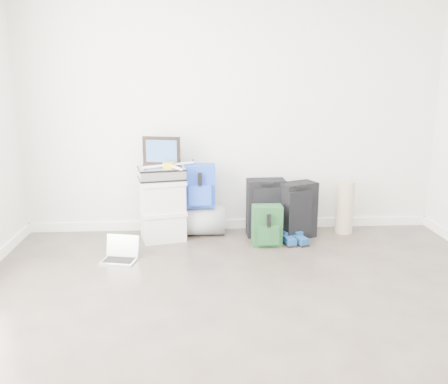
{
  "coord_description": "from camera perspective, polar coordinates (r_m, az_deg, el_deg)",
  "views": [
    {
      "loc": [
        -0.4,
        -2.61,
        1.68
      ],
      "look_at": [
        -0.12,
        1.9,
        0.57
      ],
      "focal_mm": 38.0,
      "sensor_mm": 36.0,
      "label": 1
    }
  ],
  "objects": [
    {
      "name": "ground",
      "position": [
        3.13,
        4.65,
        -18.69
      ],
      "size": [
        5.0,
        5.0,
        0.0
      ],
      "primitive_type": "plane",
      "color": "#372D28",
      "rests_on": "ground"
    },
    {
      "name": "room_envelope",
      "position": [
        2.66,
        5.34,
        14.71
      ],
      "size": [
        4.52,
        5.02,
        2.71
      ],
      "color": "silver",
      "rests_on": "ground"
    },
    {
      "name": "boxes_stack",
      "position": [
        4.99,
        -7.39,
        -2.09
      ],
      "size": [
        0.52,
        0.46,
        0.64
      ],
      "rotation": [
        0.0,
        0.0,
        0.25
      ],
      "color": "silver",
      "rests_on": "ground"
    },
    {
      "name": "briefcase",
      "position": [
        4.9,
        -7.53,
        2.24
      ],
      "size": [
        0.51,
        0.42,
        0.13
      ],
      "primitive_type": "cube",
      "rotation": [
        0.0,
        0.0,
        0.2
      ],
      "color": "#B2B2B7",
      "rests_on": "boxes_stack"
    },
    {
      "name": "painting",
      "position": [
        4.96,
        -7.53,
        4.91
      ],
      "size": [
        0.39,
        0.12,
        0.3
      ],
      "rotation": [
        0.0,
        0.0,
        -0.24
      ],
      "color": "black",
      "rests_on": "briefcase"
    },
    {
      "name": "drone",
      "position": [
        4.86,
        -6.64,
        3.27
      ],
      "size": [
        0.51,
        0.51,
        0.05
      ],
      "rotation": [
        0.0,
        0.0,
        -0.29
      ],
      "color": "gold",
      "rests_on": "briefcase"
    },
    {
      "name": "duffel_bag",
      "position": [
        5.14,
        -2.87,
        -3.39
      ],
      "size": [
        0.52,
        0.32,
        0.32
      ],
      "primitive_type": "cylinder",
      "rotation": [
        0.0,
        1.57,
        -0.0
      ],
      "color": "#95979D",
      "rests_on": "ground"
    },
    {
      "name": "blue_backpack",
      "position": [
        5.01,
        -2.92,
        0.65
      ],
      "size": [
        0.32,
        0.24,
        0.45
      ],
      "rotation": [
        0.0,
        0.0,
        -0.01
      ],
      "color": "#1C39B8",
      "rests_on": "duffel_bag"
    },
    {
      "name": "large_suitcase",
      "position": [
        5.08,
        5.04,
        -1.91
      ],
      "size": [
        0.4,
        0.27,
        0.61
      ],
      "rotation": [
        0.0,
        0.0,
        0.03
      ],
      "color": "black",
      "rests_on": "ground"
    },
    {
      "name": "green_backpack",
      "position": [
        4.82,
        5.2,
        -4.14
      ],
      "size": [
        0.3,
        0.22,
        0.41
      ],
      "rotation": [
        0.0,
        0.0,
        0.0
      ],
      "color": "#153B1B",
      "rests_on": "ground"
    },
    {
      "name": "carry_on",
      "position": [
        5.06,
        8.84,
        -2.19
      ],
      "size": [
        0.43,
        0.37,
        0.6
      ],
      "rotation": [
        0.0,
        0.0,
        0.41
      ],
      "color": "black",
      "rests_on": "ground"
    },
    {
      "name": "shoes",
      "position": [
        4.94,
        8.36,
        -5.74
      ],
      "size": [
        0.27,
        0.27,
        0.08
      ],
      "rotation": [
        0.0,
        0.0,
        0.27
      ],
      "color": "black",
      "rests_on": "ground"
    },
    {
      "name": "rolled_rug",
      "position": [
        5.33,
        14.32,
        -1.77
      ],
      "size": [
        0.19,
        0.19,
        0.58
      ],
      "primitive_type": "cylinder",
      "color": "gray",
      "rests_on": "ground"
    },
    {
      "name": "laptop",
      "position": [
        4.57,
        -12.34,
        -7.34
      ],
      "size": [
        0.35,
        0.29,
        0.22
      ],
      "rotation": [
        0.0,
        0.0,
        -0.22
      ],
      "color": "silver",
      "rests_on": "ground"
    }
  ]
}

